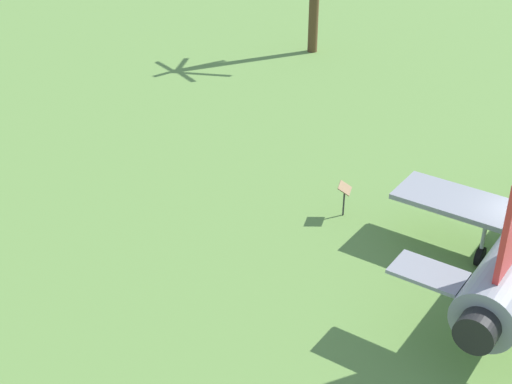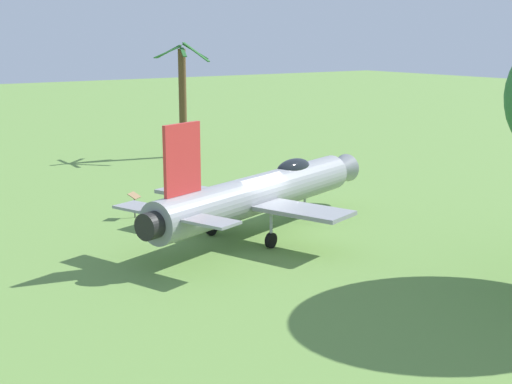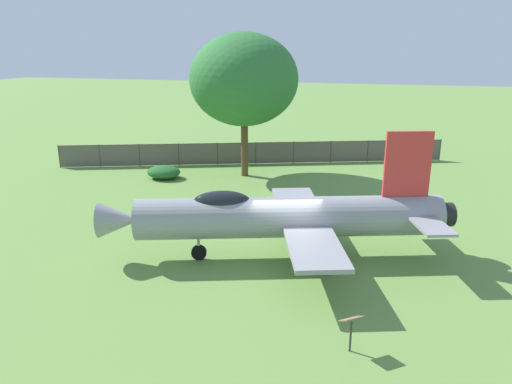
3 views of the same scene
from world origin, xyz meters
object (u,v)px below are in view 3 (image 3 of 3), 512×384
object	(u,v)px
display_jet	(280,216)
shrub_near_fence	(164,172)
info_plaque	(351,324)
shade_tree	(244,80)

from	to	relation	value
display_jet	shrub_near_fence	bearing A→B (deg)	-63.12
display_jet	info_plaque	bearing A→B (deg)	102.58
display_jet	info_plaque	size ratio (longest dim) A/B	11.75
shrub_near_fence	info_plaque	xyz separation A→B (m)	(13.27, -15.04, 0.44)
info_plaque	shade_tree	bearing A→B (deg)	116.26
shade_tree	shrub_near_fence	xyz separation A→B (m)	(-4.78, -2.15, -5.74)
shrub_near_fence	info_plaque	size ratio (longest dim) A/B	1.90
shade_tree	display_jet	bearing A→B (deg)	-66.32
display_jet	info_plaque	xyz separation A→B (m)	(3.30, -5.37, -0.92)
info_plaque	shrub_near_fence	bearing A→B (deg)	131.41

